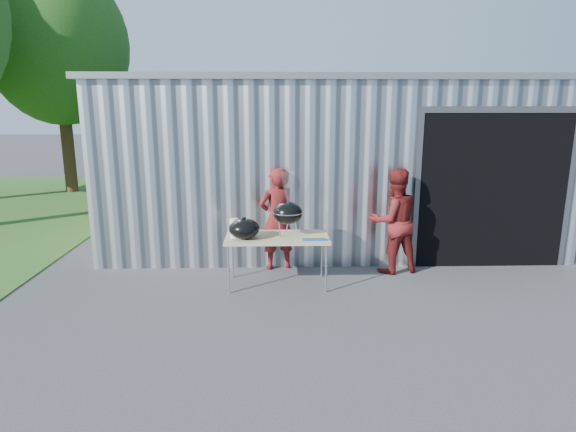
{
  "coord_description": "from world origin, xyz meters",
  "views": [
    {
      "loc": [
        -0.22,
        -5.86,
        2.61
      ],
      "look_at": [
        -0.04,
        0.92,
        1.05
      ],
      "focal_mm": 30.0,
      "sensor_mm": 36.0,
      "label": 1
    }
  ],
  "objects_px": {
    "person_bystander": "(394,221)",
    "folding_table": "(277,239)",
    "person_cook": "(277,219)",
    "kettle_grill": "(288,207)"
  },
  "relations": [
    {
      "from": "folding_table",
      "to": "person_bystander",
      "type": "distance_m",
      "value": 1.93
    },
    {
      "from": "person_cook",
      "to": "person_bystander",
      "type": "relative_size",
      "value": 0.99
    },
    {
      "from": "folding_table",
      "to": "person_bystander",
      "type": "xyz_separation_m",
      "value": [
        1.85,
        0.55,
        0.12
      ]
    },
    {
      "from": "folding_table",
      "to": "person_bystander",
      "type": "height_order",
      "value": "person_bystander"
    },
    {
      "from": "kettle_grill",
      "to": "person_bystander",
      "type": "bearing_deg",
      "value": 16.85
    },
    {
      "from": "person_bystander",
      "to": "person_cook",
      "type": "bearing_deg",
      "value": -20.22
    },
    {
      "from": "kettle_grill",
      "to": "person_bystander",
      "type": "height_order",
      "value": "kettle_grill"
    },
    {
      "from": "folding_table",
      "to": "person_bystander",
      "type": "relative_size",
      "value": 0.9
    },
    {
      "from": "folding_table",
      "to": "kettle_grill",
      "type": "distance_m",
      "value": 0.49
    },
    {
      "from": "person_bystander",
      "to": "folding_table",
      "type": "bearing_deg",
      "value": 3.05
    }
  ]
}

